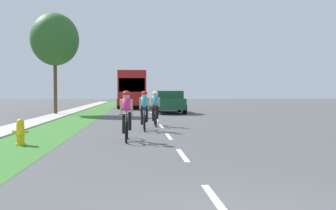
# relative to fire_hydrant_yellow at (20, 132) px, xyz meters

# --- Properties ---
(ground_plane) EXTENTS (120.00, 120.00, 0.00)m
(ground_plane) POSITION_rel_fire_hydrant_yellow_xyz_m (4.47, 12.60, -0.37)
(ground_plane) COLOR #4C4C4F
(grass_verge) EXTENTS (2.27, 70.00, 0.01)m
(grass_verge) POSITION_rel_fire_hydrant_yellow_xyz_m (0.00, 12.60, -0.37)
(grass_verge) COLOR #38722D
(grass_verge) RESTS_ON ground_plane
(sidewalk_concrete) EXTENTS (1.39, 70.00, 0.10)m
(sidewalk_concrete) POSITION_rel_fire_hydrant_yellow_xyz_m (-1.83, 12.60, -0.37)
(sidewalk_concrete) COLOR #B2ADA3
(sidewalk_concrete) RESTS_ON ground_plane
(lane_markings_center) EXTENTS (0.12, 54.07, 0.01)m
(lane_markings_center) POSITION_rel_fire_hydrant_yellow_xyz_m (4.47, 16.60, -0.37)
(lane_markings_center) COLOR white
(lane_markings_center) RESTS_ON ground_plane
(fire_hydrant_yellow) EXTENTS (0.44, 0.38, 0.76)m
(fire_hydrant_yellow) POSITION_rel_fire_hydrant_yellow_xyz_m (0.00, 0.00, 0.00)
(fire_hydrant_yellow) COLOR yellow
(fire_hydrant_yellow) RESTS_ON ground_plane
(cyclist_lead) EXTENTS (0.42, 1.72, 1.58)m
(cyclist_lead) POSITION_rel_fire_hydrant_yellow_xyz_m (3.05, 0.61, 0.44)
(cyclist_lead) COLOR black
(cyclist_lead) RESTS_ON ground_plane
(cyclist_trailing) EXTENTS (0.42, 1.72, 1.58)m
(cyclist_trailing) POSITION_rel_fire_hydrant_yellow_xyz_m (3.67, 3.63, 0.44)
(cyclist_trailing) COLOR black
(cyclist_trailing) RESTS_ON ground_plane
(cyclist_distant) EXTENTS (0.42, 1.72, 1.58)m
(cyclist_distant) POSITION_rel_fire_hydrant_yellow_xyz_m (4.20, 5.50, 0.44)
(cyclist_distant) COLOR black
(cyclist_distant) RESTS_ON ground_plane
(pickup_dark_green) EXTENTS (2.22, 5.10, 1.64)m
(pickup_dark_green) POSITION_rel_fire_hydrant_yellow_xyz_m (5.76, 15.71, 0.46)
(pickup_dark_green) COLOR #194C2D
(pickup_dark_green) RESTS_ON ground_plane
(bus_red) EXTENTS (2.78, 11.60, 3.48)m
(bus_red) POSITION_rel_fire_hydrant_yellow_xyz_m (2.97, 26.32, 1.61)
(bus_red) COLOR red
(bus_red) RESTS_ON ground_plane
(street_tree_near) EXTENTS (3.30, 3.30, 7.04)m
(street_tree_near) POSITION_rel_fire_hydrant_yellow_xyz_m (-2.30, 14.96, 4.83)
(street_tree_near) COLOR brown
(street_tree_near) RESTS_ON ground_plane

